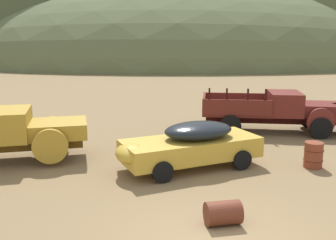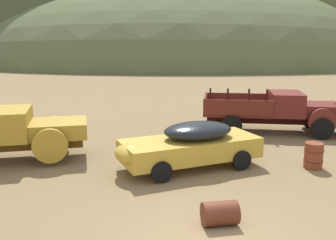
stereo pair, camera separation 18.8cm
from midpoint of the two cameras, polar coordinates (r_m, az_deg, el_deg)
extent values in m
ellipsoid|color=#424C2D|center=(91.41, -20.77, 8.55)|extent=(95.86, 66.96, 51.25)
ellipsoid|color=#56603D|center=(80.74, 5.04, 8.92)|extent=(98.63, 70.10, 29.01)
cube|color=#B28928|center=(14.83, -15.20, -1.18)|extent=(2.09, 1.93, 0.55)
cube|color=#B7B2A8|center=(14.81, -11.63, -1.12)|extent=(0.16, 1.25, 0.44)
cylinder|color=#B28928|center=(13.89, -16.40, -3.65)|extent=(1.21, 0.26, 1.20)
cylinder|color=#B28928|center=(15.97, -15.91, -1.60)|extent=(1.21, 0.26, 1.20)
cube|color=#B28928|center=(14.97, -21.82, -0.53)|extent=(1.58, 2.17, 1.05)
cube|color=black|center=(14.83, -19.40, 0.37)|extent=(0.16, 1.76, 0.59)
cylinder|color=black|center=(16.09, -15.84, -2.52)|extent=(0.98, 0.34, 0.96)
cube|color=gold|center=(13.37, 3.68, -4.13)|extent=(5.00, 2.97, 0.68)
ellipsoid|color=black|center=(13.35, 4.79, -1.52)|extent=(2.77, 2.18, 0.57)
ellipsoid|color=gold|center=(12.57, -4.95, -4.90)|extent=(1.37, 1.68, 0.61)
cylinder|color=black|center=(13.72, -3.54, -5.19)|extent=(0.71, 0.37, 0.68)
cylinder|color=black|center=(12.10, -0.53, -7.57)|extent=(0.71, 0.37, 0.68)
cylinder|color=black|center=(14.92, 7.03, -3.84)|extent=(0.71, 0.37, 0.68)
cylinder|color=black|center=(13.44, 11.01, -5.77)|extent=(0.71, 0.37, 0.68)
cube|color=black|center=(18.98, 15.22, 0.26)|extent=(6.12, 2.65, 0.36)
cube|color=maroon|center=(19.33, 21.89, 1.40)|extent=(2.34, 2.25, 0.55)
cylinder|color=maroon|center=(18.33, 21.82, -0.28)|extent=(1.20, 0.51, 1.20)
cylinder|color=maroon|center=(20.35, 20.39, 0.99)|extent=(1.20, 0.51, 1.20)
cube|color=maroon|center=(18.94, 17.06, 2.30)|extent=(1.92, 2.36, 1.05)
cube|color=black|center=(19.03, 18.99, 2.86)|extent=(0.53, 1.68, 0.59)
cube|color=maroon|center=(18.78, 10.22, 1.12)|extent=(3.55, 2.91, 0.12)
cube|color=maroon|center=(17.65, 10.43, 1.77)|extent=(2.98, 0.95, 0.70)
cube|color=maroon|center=(19.76, 10.13, 2.87)|extent=(2.98, 0.95, 0.70)
cube|color=maroon|center=(18.69, 5.76, 2.48)|extent=(0.69, 2.08, 0.70)
cube|color=black|center=(17.53, 6.48, 3.81)|extent=(0.10, 0.10, 0.50)
cube|color=black|center=(17.54, 9.00, 3.74)|extent=(0.10, 0.10, 0.50)
cube|color=black|center=(17.59, 12.01, 3.65)|extent=(0.10, 0.10, 0.50)
cube|color=black|center=(17.67, 14.49, 3.57)|extent=(0.10, 0.10, 0.50)
cylinder|color=black|center=(18.33, 21.80, -1.17)|extent=(1.00, 0.54, 0.96)
cylinder|color=black|center=(20.45, 20.30, 0.25)|extent=(1.00, 0.54, 0.96)
cylinder|color=black|center=(17.76, 9.51, -0.86)|extent=(1.00, 0.54, 0.96)
cylinder|color=black|center=(19.94, 9.30, 0.56)|extent=(1.00, 0.54, 0.96)
cylinder|color=#5B2819|center=(9.66, 8.14, -13.28)|extent=(0.86, 0.61, 0.58)
cylinder|color=brown|center=(14.28, 20.77, -4.85)|extent=(0.62, 0.62, 0.89)
torus|color=#552315|center=(14.23, 20.82, -4.17)|extent=(0.66, 0.66, 0.03)
torus|color=#552315|center=(14.33, 20.72, -5.53)|extent=(0.66, 0.66, 0.03)
camera|label=1|loc=(0.09, -89.63, 0.08)|focal=41.90mm
camera|label=2|loc=(0.09, 90.37, -0.08)|focal=41.90mm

